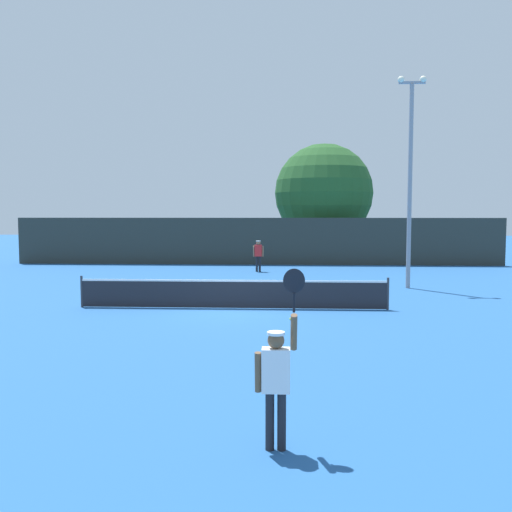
% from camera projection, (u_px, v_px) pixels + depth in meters
% --- Properties ---
extents(ground_plane, '(120.00, 120.00, 0.00)m').
position_uv_depth(ground_plane, '(233.00, 308.00, 18.97)').
color(ground_plane, '#235693').
extents(tennis_net, '(10.35, 0.08, 1.07)m').
position_uv_depth(tennis_net, '(233.00, 293.00, 18.93)').
color(tennis_net, '#232328').
rests_on(tennis_net, ground).
extents(perimeter_fence, '(29.80, 0.12, 2.87)m').
position_uv_depth(perimeter_fence, '(257.00, 241.00, 34.64)').
color(perimeter_fence, '#2D332D').
rests_on(perimeter_fence, ground).
extents(player_serving, '(0.68, 0.39, 2.47)m').
position_uv_depth(player_serving, '(277.00, 372.00, 7.62)').
color(player_serving, white).
rests_on(player_serving, ground).
extents(player_receiving, '(0.57, 0.25, 1.68)m').
position_uv_depth(player_receiving, '(258.00, 253.00, 30.58)').
color(player_receiving, red).
rests_on(player_receiving, ground).
extents(tennis_ball, '(0.07, 0.07, 0.07)m').
position_uv_depth(tennis_ball, '(290.00, 319.00, 16.94)').
color(tennis_ball, '#CCE033').
rests_on(tennis_ball, ground).
extents(light_pole, '(1.18, 0.28, 8.83)m').
position_uv_depth(light_pole, '(410.00, 170.00, 23.68)').
color(light_pole, gray).
rests_on(light_pole, ground).
extents(large_tree, '(6.61, 6.61, 7.81)m').
position_uv_depth(large_tree, '(324.00, 193.00, 38.23)').
color(large_tree, brown).
rests_on(large_tree, ground).
extents(parked_car_near, '(2.29, 4.36, 1.69)m').
position_uv_depth(parked_car_near, '(151.00, 244.00, 42.75)').
color(parked_car_near, '#B7B7BC').
rests_on(parked_car_near, ground).
extents(parked_car_mid, '(2.29, 4.36, 1.69)m').
position_uv_depth(parked_car_mid, '(284.00, 245.00, 42.70)').
color(parked_car_mid, white).
rests_on(parked_car_mid, ground).
extents(parked_car_far, '(1.95, 4.22, 1.69)m').
position_uv_depth(parked_car_far, '(358.00, 246.00, 40.33)').
color(parked_car_far, navy).
rests_on(parked_car_far, ground).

